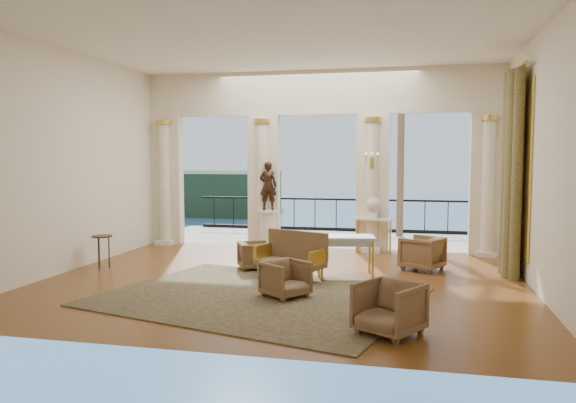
% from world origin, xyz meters
% --- Properties ---
extents(floor, '(9.00, 9.00, 0.00)m').
position_xyz_m(floor, '(0.00, 0.00, 0.00)').
color(floor, '#45240D').
rests_on(floor, ground).
extents(room_walls, '(9.00, 9.00, 9.00)m').
position_xyz_m(room_walls, '(0.00, -1.12, 2.88)').
color(room_walls, white).
rests_on(room_walls, ground).
extents(arcade, '(9.00, 0.56, 4.50)m').
position_xyz_m(arcade, '(-0.00, 3.82, 2.58)').
color(arcade, beige).
rests_on(arcade, ground).
extents(terrace, '(10.00, 3.60, 0.10)m').
position_xyz_m(terrace, '(0.00, 5.80, -0.05)').
color(terrace, '#A19B88').
rests_on(terrace, ground).
extents(balustrade, '(9.00, 0.06, 1.03)m').
position_xyz_m(balustrade, '(0.00, 7.40, 0.41)').
color(balustrade, black).
rests_on(balustrade, terrace).
extents(palm_tree, '(2.00, 2.00, 4.50)m').
position_xyz_m(palm_tree, '(2.00, 6.60, 4.09)').
color(palm_tree, '#4C3823').
rests_on(palm_tree, terrace).
extents(headland, '(22.00, 18.00, 6.00)m').
position_xyz_m(headland, '(-30.00, 70.00, -3.00)').
color(headland, black).
rests_on(headland, sea).
extents(sea, '(160.00, 160.00, 0.00)m').
position_xyz_m(sea, '(0.00, 60.00, -6.00)').
color(sea, '#295797').
rests_on(sea, ground).
extents(curtain, '(0.33, 1.40, 4.09)m').
position_xyz_m(curtain, '(4.28, 1.50, 2.02)').
color(curtain, '#4F4724').
rests_on(curtain, ground).
extents(window_frame, '(0.04, 1.60, 3.40)m').
position_xyz_m(window_frame, '(4.47, 1.50, 2.10)').
color(window_frame, gold).
rests_on(window_frame, room_walls).
extents(wall_sconce, '(0.30, 0.11, 0.33)m').
position_xyz_m(wall_sconce, '(1.40, 3.51, 2.23)').
color(wall_sconce, gold).
rests_on(wall_sconce, arcade).
extents(rug, '(5.79, 5.00, 0.02)m').
position_xyz_m(rug, '(-0.11, -1.29, 0.01)').
color(rug, '#2C2F16').
rests_on(rug, ground).
extents(armchair_a, '(0.89, 0.90, 0.68)m').
position_xyz_m(armchair_a, '(0.34, -1.19, 0.34)').
color(armchair_a, '#43331E').
rests_on(armchair_a, ground).
extents(armchair_b, '(1.01, 0.99, 0.78)m').
position_xyz_m(armchair_b, '(2.12, -2.80, 0.39)').
color(armchair_b, '#43331E').
rests_on(armchair_b, ground).
extents(armchair_c, '(0.97, 0.99, 0.77)m').
position_xyz_m(armchair_c, '(2.59, 1.66, 0.39)').
color(armchair_c, '#43331E').
rests_on(armchair_c, ground).
extents(armchair_d, '(0.80, 0.82, 0.64)m').
position_xyz_m(armchair_d, '(-0.82, 0.95, 0.32)').
color(armchair_d, '#43331E').
rests_on(armchair_d, ground).
extents(settee, '(1.49, 1.05, 0.91)m').
position_xyz_m(settee, '(0.14, 0.30, 0.45)').
color(settee, '#43331E').
rests_on(settee, ground).
extents(game_table, '(1.24, 0.84, 0.78)m').
position_xyz_m(game_table, '(1.09, 0.80, 0.70)').
color(game_table, '#8CA4B4').
rests_on(game_table, ground).
extents(pedestal, '(0.55, 0.55, 1.00)m').
position_xyz_m(pedestal, '(-1.20, 3.50, 0.48)').
color(pedestal, silver).
rests_on(pedestal, ground).
extents(statue, '(0.45, 0.30, 1.23)m').
position_xyz_m(statue, '(-1.20, 3.50, 1.62)').
color(statue, black).
rests_on(statue, pedestal).
extents(console_table, '(0.96, 0.54, 0.86)m').
position_xyz_m(console_table, '(1.46, 3.55, 0.71)').
color(console_table, silver).
rests_on(console_table, ground).
extents(urn, '(0.38, 0.38, 0.50)m').
position_xyz_m(urn, '(1.46, 3.55, 1.15)').
color(urn, white).
rests_on(urn, console_table).
extents(side_table, '(0.42, 0.42, 0.69)m').
position_xyz_m(side_table, '(-4.00, 0.37, 0.59)').
color(side_table, black).
rests_on(side_table, ground).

